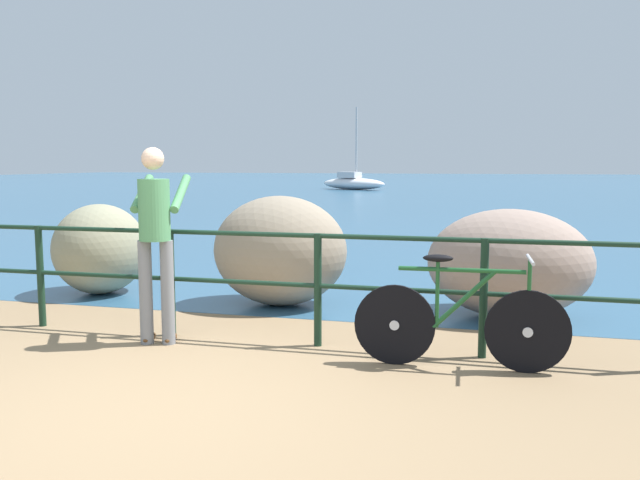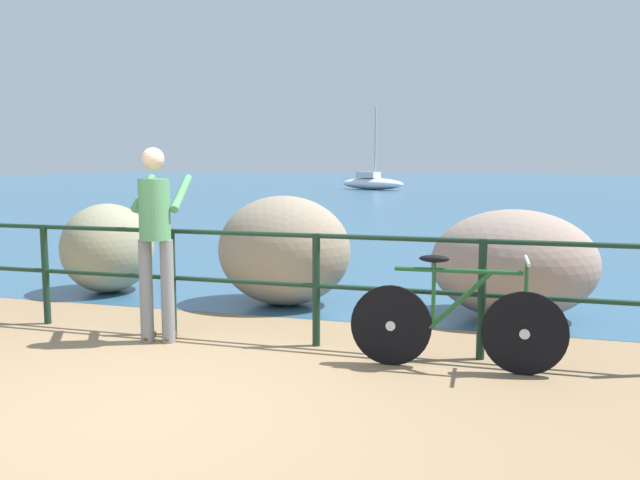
{
  "view_description": "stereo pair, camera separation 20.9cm",
  "coord_description": "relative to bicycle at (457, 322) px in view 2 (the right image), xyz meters",
  "views": [
    {
      "loc": [
        2.2,
        -3.81,
        1.65
      ],
      "look_at": [
        0.64,
        2.2,
        0.91
      ],
      "focal_mm": 36.97,
      "sensor_mm": 36.0,
      "label": 1
    },
    {
      "loc": [
        2.4,
        -3.75,
        1.65
      ],
      "look_at": [
        0.64,
        2.2,
        0.91
      ],
      "focal_mm": 36.97,
      "sensor_mm": 36.0,
      "label": 2
    }
  ],
  "objects": [
    {
      "name": "promenade_railing",
      "position": [
        -1.99,
        0.35,
        0.25
      ],
      "size": [
        7.28,
        0.07,
        1.02
      ],
      "color": "black",
      "rests_on": "ground_plane"
    },
    {
      "name": "sailboat",
      "position": [
        -7.89,
        33.88,
        0.03
      ],
      "size": [
        4.55,
        2.95,
        4.9
      ],
      "rotation": [
        0.0,
        0.0,
        5.87
      ],
      "color": "white",
      "rests_on": "sea_surface"
    },
    {
      "name": "breakwater_boulder_right",
      "position": [
        0.42,
        1.97,
        0.19
      ],
      "size": [
        1.73,
        1.33,
        1.16
      ],
      "color": "gray",
      "rests_on": "ground"
    },
    {
      "name": "sea_surface",
      "position": [
        -1.99,
        46.28,
        -0.39
      ],
      "size": [
        120.0,
        90.0,
        0.01
      ],
      "primitive_type": "cube",
      "color": "#2D5675",
      "rests_on": "ground_plane"
    },
    {
      "name": "bicycle",
      "position": [
        0.0,
        0.0,
        0.0
      ],
      "size": [
        1.7,
        0.48,
        0.92
      ],
      "rotation": [
        0.0,
        0.0,
        0.04
      ],
      "color": "black",
      "rests_on": "ground_plane"
    },
    {
      "name": "breakwater_boulder_left",
      "position": [
        -4.53,
        1.98,
        0.18
      ],
      "size": [
        1.14,
        1.2,
        1.13
      ],
      "color": "gray",
      "rests_on": "ground"
    },
    {
      "name": "person_at_railing",
      "position": [
        -2.71,
        0.07,
        0.6
      ],
      "size": [
        0.54,
        0.67,
        1.78
      ],
      "rotation": [
        0.0,
        0.0,
        1.78
      ],
      "color": "slate",
      "rests_on": "ground_plane"
    },
    {
      "name": "ground_plane",
      "position": [
        -1.99,
        18.55,
        -0.44
      ],
      "size": [
        120.0,
        120.0,
        0.1
      ],
      "primitive_type": "cube",
      "color": "#846B4C"
    },
    {
      "name": "breakwater_boulder_main",
      "position": [
        -2.13,
        1.91,
        0.24
      ],
      "size": [
        1.56,
        1.23,
        1.27
      ],
      "color": "gray",
      "rests_on": "ground"
    }
  ]
}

